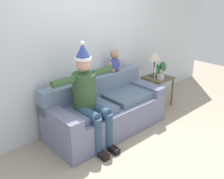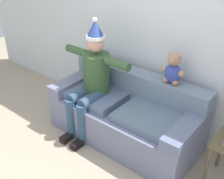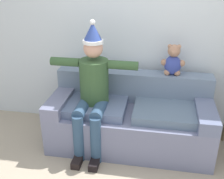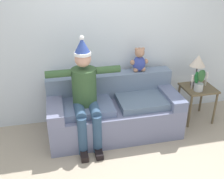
{
  "view_description": "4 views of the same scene",
  "coord_description": "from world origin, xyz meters",
  "views": [
    {
      "loc": [
        -2.46,
        -1.81,
        2.23
      ],
      "look_at": [
        -0.03,
        0.83,
        0.78
      ],
      "focal_mm": 41.24,
      "sensor_mm": 36.0,
      "label": 1
    },
    {
      "loc": [
        1.74,
        -1.39,
        2.39
      ],
      "look_at": [
        -0.03,
        0.79,
        0.81
      ],
      "focal_mm": 44.35,
      "sensor_mm": 36.0,
      "label": 2
    },
    {
      "loc": [
        0.3,
        -1.97,
        2.11
      ],
      "look_at": [
        -0.2,
        0.85,
        0.8
      ],
      "focal_mm": 44.77,
      "sensor_mm": 36.0,
      "label": 3
    },
    {
      "loc": [
        -0.78,
        -2.32,
        2.4
      ],
      "look_at": [
        -0.06,
        0.86,
        0.8
      ],
      "focal_mm": 42.06,
      "sensor_mm": 36.0,
      "label": 4
    }
  ],
  "objects": [
    {
      "name": "potted_plant",
      "position": [
        1.33,
        0.95,
        0.76
      ],
      "size": [
        0.18,
        0.26,
        0.38
      ],
      "color": "#AEB1B0",
      "rests_on": "side_table"
    },
    {
      "name": "candle_tall",
      "position": [
        1.26,
        1.04,
        0.73
      ],
      "size": [
        0.04,
        0.04,
        0.23
      ],
      "color": "beige",
      "rests_on": "side_table"
    },
    {
      "name": "person_seated",
      "position": [
        -0.44,
        0.87,
        0.8
      ],
      "size": [
        1.02,
        0.77,
        1.55
      ],
      "color": "#34532F",
      "rests_on": "ground_plane"
    },
    {
      "name": "table_lamp",
      "position": [
        1.38,
        1.15,
        0.98
      ],
      "size": [
        0.24,
        0.24,
        0.51
      ],
      "color": "#4E4646",
      "rests_on": "side_table"
    },
    {
      "name": "teddy_bear",
      "position": [
        0.46,
        1.3,
        1.03
      ],
      "size": [
        0.29,
        0.17,
        0.38
      ],
      "color": "#36459C",
      "rests_on": "couch"
    },
    {
      "name": "back_wall",
      "position": [
        0.0,
        1.55,
        1.35
      ],
      "size": [
        7.0,
        0.1,
        2.7
      ],
      "primitive_type": "cube",
      "color": "silver",
      "rests_on": "ground_plane"
    },
    {
      "name": "couch",
      "position": [
        0.0,
        1.03,
        0.35
      ],
      "size": [
        1.94,
        0.86,
        0.86
      ],
      "color": "slate",
      "rests_on": "ground_plane"
    },
    {
      "name": "candle_short",
      "position": [
        1.54,
        1.1,
        0.74
      ],
      "size": [
        0.04,
        0.04,
        0.23
      ],
      "color": "beige",
      "rests_on": "side_table"
    },
    {
      "name": "side_table",
      "position": [
        1.4,
        1.06,
        0.49
      ],
      "size": [
        0.5,
        0.47,
        0.59
      ],
      "color": "brown",
      "rests_on": "ground_plane"
    },
    {
      "name": "ground_plane",
      "position": [
        0.0,
        0.0,
        0.0
      ],
      "size": [
        10.0,
        10.0,
        0.0
      ],
      "primitive_type": "plane",
      "color": "tan"
    }
  ]
}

